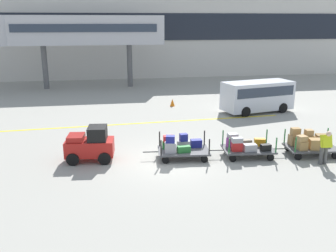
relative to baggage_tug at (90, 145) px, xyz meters
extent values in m
plane|color=#9E9B91|center=(3.31, -0.55, -0.75)|extent=(120.00, 120.00, 0.00)
cube|color=yellow|center=(2.35, 5.87, -0.75)|extent=(19.04, 1.20, 0.01)
cube|color=beige|center=(3.31, 25.45, 4.23)|extent=(56.80, 2.40, 9.96)
cube|color=#1E232D|center=(3.31, 24.20, 4.73)|extent=(53.96, 0.12, 2.80)
cube|color=#B7B7BC|center=(-0.79, 19.45, 4.51)|extent=(14.12, 2.20, 2.60)
cube|color=#2D3847|center=(-0.79, 18.31, 4.71)|extent=(12.71, 0.08, 0.70)
cylinder|color=#59595B|center=(-4.68, 19.45, 1.23)|extent=(0.50, 0.50, 3.97)
cylinder|color=#59595B|center=(3.09, 19.45, 1.23)|extent=(0.50, 0.50, 3.97)
cube|color=red|center=(-0.03, 0.00, -0.12)|extent=(2.20, 1.30, 0.70)
cube|color=black|center=(0.33, -0.03, 0.53)|extent=(0.89, 1.06, 0.60)
cube|color=#A51B16|center=(-0.61, 0.06, 0.35)|extent=(0.79, 1.00, 0.24)
cylinder|color=black|center=(-0.66, 0.59, -0.47)|extent=(0.57, 0.23, 0.56)
cylinder|color=black|center=(-0.76, -0.45, -0.47)|extent=(0.57, 0.23, 0.56)
cylinder|color=black|center=(0.70, 0.46, -0.47)|extent=(0.57, 0.23, 0.56)
cylinder|color=black|center=(0.60, -0.58, -0.47)|extent=(0.57, 0.23, 0.56)
cube|color=#4C4C4F|center=(4.15, -0.40, -0.39)|extent=(2.42, 1.61, 0.08)
cylinder|color=black|center=(3.16, 0.34, 0.00)|extent=(0.06, 0.06, 0.70)
cylinder|color=black|center=(3.03, -0.94, 0.00)|extent=(0.06, 0.06, 0.70)
cylinder|color=black|center=(5.26, 0.14, 0.00)|extent=(0.06, 0.06, 0.70)
cylinder|color=black|center=(5.14, -1.14, 0.00)|extent=(0.06, 0.06, 0.70)
cylinder|color=black|center=(3.35, 0.28, -0.59)|extent=(0.33, 0.13, 0.32)
cylinder|color=black|center=(3.23, -0.91, -0.59)|extent=(0.33, 0.13, 0.32)
cylinder|color=black|center=(5.06, 0.11, -0.59)|extent=(0.33, 0.13, 0.32)
cylinder|color=black|center=(4.95, -1.07, -0.59)|extent=(0.33, 0.13, 0.32)
cylinder|color=#333333|center=(2.65, -0.25, -0.41)|extent=(0.70, 0.12, 0.05)
cube|color=#236B2D|center=(3.51, -0.07, -0.20)|extent=(0.56, 0.31, 0.31)
cube|color=#99999E|center=(3.49, -0.65, -0.11)|extent=(0.51, 0.35, 0.48)
cube|color=#99999E|center=(4.21, -0.10, -0.19)|extent=(0.57, 0.27, 0.33)
cube|color=#236B2D|center=(4.10, -0.71, -0.21)|extent=(0.59, 0.30, 0.29)
cube|color=navy|center=(4.81, -0.10, -0.17)|extent=(0.50, 0.34, 0.36)
cube|color=red|center=(3.51, -0.07, 0.11)|extent=(0.47, 0.32, 0.29)
cube|color=navy|center=(3.49, -0.65, 0.28)|extent=(0.45, 0.38, 0.31)
cube|color=navy|center=(4.21, -0.10, 0.15)|extent=(0.37, 0.31, 0.34)
cube|color=#4C4C4F|center=(7.13, -0.68, -0.39)|extent=(2.42, 1.61, 0.08)
cylinder|color=#237033|center=(6.14, 0.06, 0.00)|extent=(0.06, 0.06, 0.70)
cylinder|color=#237033|center=(6.02, -1.22, 0.00)|extent=(0.06, 0.06, 0.70)
cylinder|color=#237033|center=(8.25, -0.14, 0.00)|extent=(0.06, 0.06, 0.70)
cylinder|color=#237033|center=(8.13, -1.43, 0.00)|extent=(0.06, 0.06, 0.70)
cylinder|color=black|center=(6.33, -0.01, -0.59)|extent=(0.33, 0.13, 0.32)
cylinder|color=black|center=(6.22, -1.19, -0.59)|extent=(0.33, 0.13, 0.32)
cylinder|color=black|center=(8.05, -0.17, -0.59)|extent=(0.33, 0.13, 0.32)
cylinder|color=black|center=(7.94, -1.36, -0.59)|extent=(0.33, 0.13, 0.32)
cylinder|color=#333333|center=(5.64, -0.54, -0.41)|extent=(0.70, 0.12, 0.05)
cube|color=#8C338C|center=(6.49, -0.30, -0.14)|extent=(0.54, 0.25, 0.42)
cube|color=red|center=(6.48, -0.94, -0.15)|extent=(0.49, 0.32, 0.41)
cube|color=#726651|center=(7.15, -0.38, -0.19)|extent=(0.47, 0.28, 0.32)
cube|color=#99999E|center=(7.06, -1.04, -0.19)|extent=(0.58, 0.34, 0.32)
cube|color=orange|center=(7.79, -0.42, -0.18)|extent=(0.55, 0.38, 0.35)
cube|color=black|center=(7.79, -1.10, -0.21)|extent=(0.47, 0.28, 0.29)
cube|color=#99999E|center=(6.49, -0.30, 0.17)|extent=(0.45, 0.38, 0.21)
cube|color=#99999E|center=(6.48, -0.94, 0.17)|extent=(0.48, 0.32, 0.22)
cube|color=#4C4C4F|center=(10.12, -0.97, -0.39)|extent=(2.42, 1.61, 0.08)
cylinder|color=#237033|center=(9.13, -0.23, 0.00)|extent=(0.06, 0.06, 0.70)
cylinder|color=#237033|center=(9.01, -1.51, 0.00)|extent=(0.06, 0.06, 0.70)
cylinder|color=#237033|center=(11.23, -0.43, 0.00)|extent=(0.06, 0.06, 0.70)
cylinder|color=black|center=(9.32, -0.30, -0.59)|extent=(0.33, 0.13, 0.32)
cylinder|color=black|center=(9.20, -1.48, -0.59)|extent=(0.33, 0.13, 0.32)
cylinder|color=black|center=(11.04, -0.46, -0.59)|extent=(0.33, 0.13, 0.32)
cylinder|color=black|center=(10.92, -1.65, -0.59)|extent=(0.33, 0.13, 0.32)
cylinder|color=#333333|center=(8.63, -0.83, -0.41)|extent=(0.70, 0.12, 0.05)
cube|color=#9E7A4C|center=(9.47, -0.57, -0.11)|extent=(0.50, 0.47, 0.48)
cube|color=#A87F4C|center=(9.47, -1.18, -0.16)|extent=(0.42, 0.53, 0.39)
cube|color=#A87F4C|center=(10.14, -0.61, -0.13)|extent=(0.46, 0.49, 0.45)
cube|color=#A87F4C|center=(10.11, -1.27, -0.11)|extent=(0.64, 0.57, 0.48)
cube|color=olive|center=(10.81, -0.68, -0.12)|extent=(0.65, 0.58, 0.47)
cube|color=#A87F4C|center=(9.47, -0.57, 0.30)|extent=(0.42, 0.32, 0.34)
cube|color=tan|center=(9.47, -1.18, 0.16)|extent=(0.44, 0.41, 0.25)
cube|color=tan|center=(10.14, -0.61, 0.23)|extent=(0.37, 0.35, 0.28)
cylinder|color=#4C4C4C|center=(9.91, -2.11, -0.34)|extent=(0.16, 0.16, 0.82)
cylinder|color=#4C4C4C|center=(10.11, -2.12, -0.34)|extent=(0.16, 0.16, 0.82)
cube|color=#D1E51E|center=(10.00, -2.22, 0.33)|extent=(0.42, 0.44, 0.61)
sphere|color=beige|center=(10.00, -2.33, 0.70)|extent=(0.22, 0.22, 0.22)
cube|color=silver|center=(10.98, 7.53, 0.39)|extent=(5.09, 2.87, 1.90)
cube|color=#2D3847|center=(10.98, 7.53, 0.79)|extent=(4.73, 2.83, 0.64)
cylinder|color=black|center=(9.71, 6.36, -0.41)|extent=(0.72, 0.38, 0.68)
cylinder|color=black|center=(12.62, 6.99, -0.41)|extent=(0.72, 0.38, 0.68)
cone|color=orange|center=(5.56, 10.25, -0.48)|extent=(0.36, 0.36, 0.55)
camera|label=1|loc=(0.83, -15.75, 5.26)|focal=39.14mm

